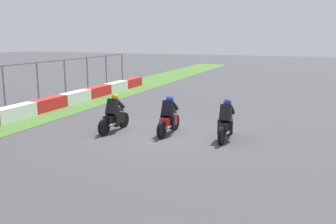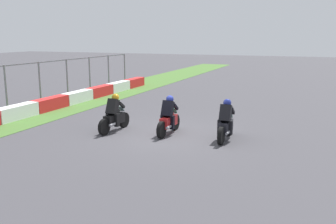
{
  "view_description": "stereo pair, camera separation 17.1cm",
  "coord_description": "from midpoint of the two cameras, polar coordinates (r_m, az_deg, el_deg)",
  "views": [
    {
      "loc": [
        -13.17,
        -5.19,
        3.79
      ],
      "look_at": [
        0.05,
        -0.05,
        0.9
      ],
      "focal_mm": 40.33,
      "sensor_mm": 36.0,
      "label": 1
    },
    {
      "loc": [
        -13.11,
        -5.35,
        3.79
      ],
      "look_at": [
        0.05,
        -0.05,
        0.9
      ],
      "focal_mm": 40.33,
      "sensor_mm": 36.0,
      "label": 2
    }
  ],
  "objects": [
    {
      "name": "ground_plane",
      "position": [
        14.66,
        -0.57,
        -3.47
      ],
      "size": [
        120.0,
        120.0,
        0.0
      ],
      "primitive_type": "plane",
      "color": "#424146"
    },
    {
      "name": "grass_verge",
      "position": [
        18.74,
        -22.51,
        -1.02
      ],
      "size": [
        72.0,
        3.82,
        0.02
      ],
      "primitive_type": "cube",
      "color": "#487230",
      "rests_on": "ground_plane"
    },
    {
      "name": "track_barrier",
      "position": [
        18.62,
        -22.37,
        -0.11
      ],
      "size": [
        26.05,
        0.6,
        0.64
      ],
      "color": "red",
      "rests_on": "ground_plane"
    },
    {
      "name": "rider_lane_a",
      "position": [
        14.02,
        8.42,
        -1.67
      ],
      "size": [
        2.04,
        0.54,
        1.51
      ],
      "rotation": [
        0.0,
        0.0,
        0.01
      ],
      "color": "black",
      "rests_on": "ground_plane"
    },
    {
      "name": "rider_lane_b",
      "position": [
        14.67,
        -0.24,
        -0.95
      ],
      "size": [
        2.04,
        0.54,
        1.51
      ],
      "rotation": [
        0.0,
        0.0,
        -0.02
      ],
      "color": "black",
      "rests_on": "ground_plane"
    },
    {
      "name": "rider_lane_c",
      "position": [
        15.23,
        -8.48,
        -0.62
      ],
      "size": [
        2.04,
        0.55,
        1.51
      ],
      "rotation": [
        0.0,
        0.0,
        -0.07
      ],
      "color": "black",
      "rests_on": "ground_plane"
    }
  ]
}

